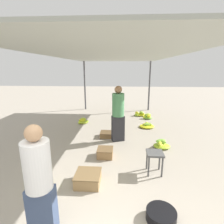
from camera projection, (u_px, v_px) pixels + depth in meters
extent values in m
cylinder|color=#4C4C51|center=(85.00, 86.00, 9.23)|extent=(0.08, 0.08, 2.52)
cylinder|color=#4C4C51|center=(149.00, 86.00, 9.03)|extent=(0.08, 0.08, 2.52)
cube|color=#9EA399|center=(113.00, 55.00, 5.17)|extent=(3.78, 7.94, 0.04)
cube|color=#384766|center=(43.00, 212.00, 2.26)|extent=(0.35, 0.20, 0.72)
cylinder|color=white|center=(37.00, 166.00, 2.10)|extent=(0.34, 0.34, 0.63)
sphere|color=tan|center=(33.00, 133.00, 1.99)|extent=(0.20, 0.20, 0.20)
cube|color=#4C4C4C|center=(155.00, 153.00, 3.62)|extent=(0.34, 0.34, 0.04)
cylinder|color=#4C4C4C|center=(149.00, 167.00, 3.56)|extent=(0.04, 0.04, 0.44)
cylinder|color=#4C4C4C|center=(162.00, 167.00, 3.54)|extent=(0.04, 0.04, 0.44)
cylinder|color=#4C4C4C|center=(147.00, 160.00, 3.82)|extent=(0.04, 0.04, 0.44)
cylinder|color=#4C4C4C|center=(159.00, 160.00, 3.80)|extent=(0.04, 0.04, 0.44)
cylinder|color=black|center=(161.00, 215.00, 2.56)|extent=(0.44, 0.44, 0.15)
ellipsoid|color=#AAC82E|center=(42.00, 180.00, 3.38)|extent=(0.25, 0.25, 0.15)
ellipsoid|color=yellow|center=(44.00, 180.00, 3.33)|extent=(0.22, 0.15, 0.15)
ellipsoid|color=#A1C52F|center=(37.00, 190.00, 3.12)|extent=(0.26, 0.32, 0.11)
ellipsoid|color=#91BE32|center=(42.00, 185.00, 3.22)|extent=(0.26, 0.25, 0.13)
ellipsoid|color=#A8C72E|center=(41.00, 185.00, 3.27)|extent=(0.38, 0.34, 0.10)
ellipsoid|color=#A1C52F|center=(87.00, 122.00, 7.04)|extent=(0.21, 0.25, 0.11)
ellipsoid|color=#ABC92D|center=(83.00, 119.00, 7.11)|extent=(0.30, 0.25, 0.13)
ellipsoid|color=#B3CC2C|center=(80.00, 122.00, 7.02)|extent=(0.16, 0.30, 0.10)
ellipsoid|color=yellow|center=(82.00, 120.00, 7.03)|extent=(0.25, 0.15, 0.14)
ellipsoid|color=#ACC92D|center=(83.00, 122.00, 7.05)|extent=(0.35, 0.31, 0.10)
ellipsoid|color=#99C131|center=(141.00, 112.00, 8.14)|extent=(0.25, 0.33, 0.12)
ellipsoid|color=#95C031|center=(138.00, 115.00, 8.11)|extent=(0.31, 0.26, 0.13)
ellipsoid|color=yellow|center=(142.00, 113.00, 8.11)|extent=(0.20, 0.24, 0.14)
ellipsoid|color=#A2C52F|center=(137.00, 115.00, 8.09)|extent=(0.26, 0.23, 0.12)
ellipsoid|color=yellow|center=(137.00, 113.00, 8.13)|extent=(0.21, 0.24, 0.15)
ellipsoid|color=yellow|center=(140.00, 115.00, 8.21)|extent=(0.51, 0.44, 0.10)
ellipsoid|color=#B8CE2B|center=(161.00, 142.00, 4.95)|extent=(0.22, 0.28, 0.14)
ellipsoid|color=#74B337|center=(161.00, 141.00, 4.91)|extent=(0.25, 0.26, 0.10)
ellipsoid|color=#7BB636|center=(162.00, 142.00, 4.86)|extent=(0.24, 0.18, 0.10)
ellipsoid|color=#B2CC2C|center=(162.00, 146.00, 4.82)|extent=(0.29, 0.29, 0.15)
ellipsoid|color=#C1D22A|center=(160.00, 143.00, 4.83)|extent=(0.17, 0.31, 0.10)
ellipsoid|color=#8FBE32|center=(160.00, 143.00, 4.93)|extent=(0.20, 0.27, 0.14)
ellipsoid|color=#76B437|center=(161.00, 141.00, 4.90)|extent=(0.34, 0.26, 0.09)
ellipsoid|color=#A5C62F|center=(162.00, 146.00, 4.90)|extent=(0.46, 0.41, 0.10)
ellipsoid|color=#A4C62F|center=(149.00, 124.00, 6.57)|extent=(0.28, 0.23, 0.13)
ellipsoid|color=#7DB636|center=(147.00, 124.00, 6.52)|extent=(0.30, 0.19, 0.09)
ellipsoid|color=yellow|center=(145.00, 125.00, 6.63)|extent=(0.21, 0.32, 0.11)
ellipsoid|color=#BFD12A|center=(147.00, 124.00, 6.62)|extent=(0.16, 0.33, 0.14)
ellipsoid|color=yellow|center=(147.00, 126.00, 6.56)|extent=(0.55, 0.48, 0.10)
ellipsoid|color=yellow|center=(149.00, 116.00, 7.59)|extent=(0.23, 0.23, 0.09)
ellipsoid|color=#76B337|center=(146.00, 115.00, 7.68)|extent=(0.13, 0.22, 0.14)
ellipsoid|color=#BED02A|center=(145.00, 117.00, 7.66)|extent=(0.27, 0.23, 0.12)
ellipsoid|color=#A4C62F|center=(148.00, 115.00, 7.67)|extent=(0.31, 0.19, 0.14)
ellipsoid|color=#C8D428|center=(147.00, 115.00, 7.65)|extent=(0.23, 0.17, 0.10)
ellipsoid|color=#ABC92E|center=(148.00, 117.00, 7.67)|extent=(0.15, 0.29, 0.14)
ellipsoid|color=#76B337|center=(148.00, 118.00, 7.67)|extent=(0.35, 0.31, 0.10)
cube|color=olive|center=(105.00, 153.00, 4.38)|extent=(0.38, 0.38, 0.20)
cube|color=brown|center=(105.00, 149.00, 4.36)|extent=(0.39, 0.39, 0.02)
cube|color=#9E7A4C|center=(88.00, 179.00, 3.35)|extent=(0.46, 0.46, 0.21)
cube|color=brown|center=(88.00, 174.00, 3.32)|extent=(0.48, 0.48, 0.02)
cube|color=brown|center=(107.00, 135.00, 5.67)|extent=(0.39, 0.39, 0.14)
cube|color=brown|center=(107.00, 132.00, 5.65)|extent=(0.40, 0.40, 0.02)
cube|color=#2D2D33|center=(118.00, 128.00, 5.31)|extent=(0.42, 0.31, 0.78)
cylinder|color=#4C8C59|center=(118.00, 105.00, 5.14)|extent=(0.45, 0.45, 0.68)
sphere|color=#9E704C|center=(118.00, 90.00, 5.03)|extent=(0.22, 0.22, 0.22)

